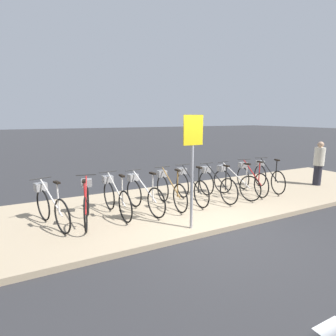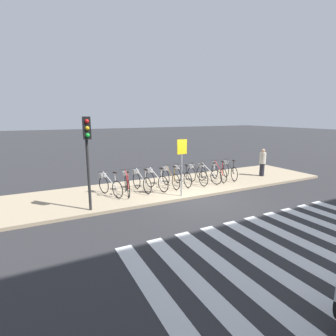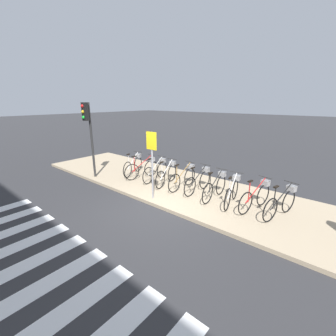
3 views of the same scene
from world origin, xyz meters
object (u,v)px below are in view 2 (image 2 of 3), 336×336
(parked_bicycle_1, at_px, (127,183))
(pedestrian, at_px, (262,162))
(parked_bicycle_2, at_px, (141,181))
(parked_bicycle_5, at_px, (181,175))
(parked_bicycle_4, at_px, (170,177))
(parked_bicycle_6, at_px, (196,174))
(sign_post, at_px, (182,158))
(traffic_light, at_px, (87,144))
(parked_bicycle_9, at_px, (229,170))
(parked_bicycle_3, at_px, (155,179))
(parked_bicycle_0, at_px, (109,185))
(parked_bicycle_7, at_px, (207,173))
(parked_bicycle_8, at_px, (218,171))

(parked_bicycle_1, distance_m, pedestrian, 7.81)
(parked_bicycle_2, height_order, parked_bicycle_5, same)
(parked_bicycle_4, height_order, parked_bicycle_6, same)
(parked_bicycle_1, bearing_deg, sign_post, -36.24)
(parked_bicycle_5, bearing_deg, traffic_light, -160.48)
(parked_bicycle_5, xyz_separation_m, parked_bicycle_9, (2.94, -0.05, 0.00))
(traffic_light, bearing_deg, parked_bicycle_3, 25.42)
(parked_bicycle_4, xyz_separation_m, parked_bicycle_6, (1.45, -0.06, 0.00))
(parked_bicycle_9, xyz_separation_m, sign_post, (-3.86, -1.55, 1.16))
(parked_bicycle_5, xyz_separation_m, parked_bicycle_6, (0.78, -0.12, 0.00))
(parked_bicycle_0, relative_size, parked_bicycle_4, 0.95)
(parked_bicycle_5, xyz_separation_m, traffic_light, (-4.66, -1.65, 1.92))
(parked_bicycle_7, xyz_separation_m, sign_post, (-2.35, -1.44, 1.16))
(parked_bicycle_3, height_order, pedestrian, pedestrian)
(parked_bicycle_1, xyz_separation_m, parked_bicycle_8, (5.03, 0.14, 0.00))
(parked_bicycle_6, xyz_separation_m, sign_post, (-1.70, -1.47, 1.16))
(parked_bicycle_6, relative_size, parked_bicycle_8, 1.02)
(parked_bicycle_3, xyz_separation_m, parked_bicycle_8, (3.65, 0.08, 0.00))
(parked_bicycle_0, bearing_deg, parked_bicycle_5, 1.45)
(parked_bicycle_9, xyz_separation_m, pedestrian, (2.02, -0.38, 0.33))
(parked_bicycle_1, distance_m, sign_post, 2.64)
(parked_bicycle_0, bearing_deg, traffic_light, -124.41)
(parked_bicycle_4, relative_size, parked_bicycle_8, 1.02)
(parked_bicycle_6, bearing_deg, parked_bicycle_4, 177.61)
(parked_bicycle_0, bearing_deg, pedestrian, -2.22)
(parked_bicycle_4, height_order, sign_post, sign_post)
(parked_bicycle_0, distance_m, parked_bicycle_3, 2.13)
(parked_bicycle_9, bearing_deg, sign_post, -158.11)
(parked_bicycle_4, xyz_separation_m, sign_post, (-0.25, -1.53, 1.16))
(parked_bicycle_1, distance_m, parked_bicycle_5, 2.85)
(parked_bicycle_4, relative_size, parked_bicycle_5, 1.00)
(parked_bicycle_4, relative_size, parked_bicycle_6, 1.00)
(pedestrian, bearing_deg, parked_bicycle_4, 176.36)
(parked_bicycle_5, relative_size, parked_bicycle_6, 1.00)
(parked_bicycle_1, bearing_deg, parked_bicycle_4, 3.40)
(parked_bicycle_2, xyz_separation_m, traffic_light, (-2.51, -1.59, 1.92))
(parked_bicycle_5, xyz_separation_m, sign_post, (-0.92, -1.60, 1.16))
(parked_bicycle_4, xyz_separation_m, parked_bicycle_7, (2.10, -0.09, 0.00))
(parked_bicycle_1, xyz_separation_m, traffic_light, (-1.82, -1.46, 1.92))
(parked_bicycle_0, distance_m, pedestrian, 8.56)
(parked_bicycle_8, bearing_deg, parked_bicycle_1, -178.44)
(parked_bicycle_3, xyz_separation_m, sign_post, (0.54, -1.46, 1.16))
(parked_bicycle_0, xyz_separation_m, parked_bicycle_9, (6.53, 0.04, 0.00))
(parked_bicycle_0, relative_size, parked_bicycle_8, 0.97)
(parked_bicycle_5, height_order, parked_bicycle_9, same)
(parked_bicycle_0, xyz_separation_m, parked_bicycle_4, (2.92, 0.03, 0.00))
(parked_bicycle_2, height_order, parked_bicycle_9, same)
(parked_bicycle_0, height_order, parked_bicycle_4, same)
(parked_bicycle_0, distance_m, parked_bicycle_5, 3.59)
(parked_bicycle_9, distance_m, sign_post, 4.32)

